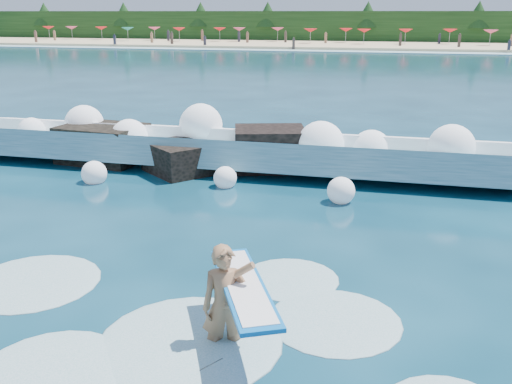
{
  "coord_description": "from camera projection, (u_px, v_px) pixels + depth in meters",
  "views": [
    {
      "loc": [
        4.28,
        -9.2,
        4.85
      ],
      "look_at": [
        1.5,
        2.0,
        1.2
      ],
      "focal_mm": 40.0,
      "sensor_mm": 36.0,
      "label": 1
    }
  ],
  "objects": [
    {
      "name": "breaking_wave",
      "position": [
        226.0,
        151.0,
        18.48
      ],
      "size": [
        17.93,
        2.8,
        1.55
      ],
      "color": "teal",
      "rests_on": "ground"
    },
    {
      "name": "wet_band",
      "position": [
        367.0,
        51.0,
        72.94
      ],
      "size": [
        140.0,
        5.0,
        0.08
      ],
      "primitive_type": "cube",
      "color": "silver",
      "rests_on": "ground"
    },
    {
      "name": "surf_foam",
      "position": [
        180.0,
        325.0,
        9.25
      ],
      "size": [
        9.51,
        5.73,
        0.14
      ],
      "color": "silver",
      "rests_on": "ground"
    },
    {
      "name": "treeline",
      "position": [
        376.0,
        27.0,
        91.63
      ],
      "size": [
        140.0,
        4.0,
        5.0
      ],
      "primitive_type": "cube",
      "color": "black",
      "rests_on": "ground"
    },
    {
      "name": "wave_spray",
      "position": [
        239.0,
        140.0,
        18.17
      ],
      "size": [
        14.85,
        4.38,
        2.08
      ],
      "color": "white",
      "rests_on": "ground"
    },
    {
      "name": "rock_cluster",
      "position": [
        175.0,
        151.0,
        18.69
      ],
      "size": [
        8.45,
        3.58,
        1.55
      ],
      "color": "black",
      "rests_on": "ground"
    },
    {
      "name": "beach",
      "position": [
        371.0,
        45.0,
        83.07
      ],
      "size": [
        140.0,
        20.0,
        0.4
      ],
      "primitive_type": "cube",
      "color": "tan",
      "rests_on": "ground"
    },
    {
      "name": "ground",
      "position": [
        155.0,
        276.0,
        10.96
      ],
      "size": [
        200.0,
        200.0,
        0.0
      ],
      "primitive_type": "plane",
      "color": "#072A3B",
      "rests_on": "ground"
    },
    {
      "name": "beach_umbrellas",
      "position": [
        374.0,
        30.0,
        83.95
      ],
      "size": [
        111.29,
        6.82,
        0.5
      ],
      "color": "red",
      "rests_on": "ground"
    },
    {
      "name": "beachgoers",
      "position": [
        255.0,
        38.0,
        84.59
      ],
      "size": [
        95.78,
        13.04,
        1.92
      ],
      "color": "#3F332D",
      "rests_on": "ground"
    },
    {
      "name": "surfer_with_board",
      "position": [
        229.0,
        302.0,
        8.53
      ],
      "size": [
        1.7,
        3.02,
        1.93
      ],
      "color": "#9C6D49",
      "rests_on": "ground"
    }
  ]
}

